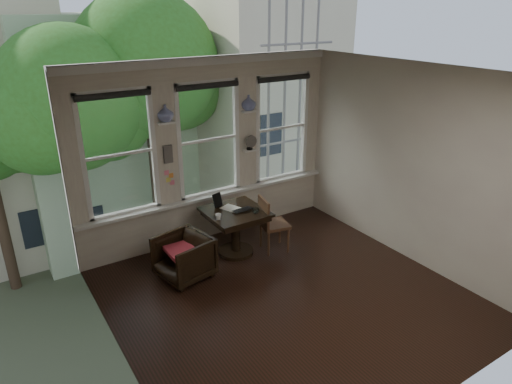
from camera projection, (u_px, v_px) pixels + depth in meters
ground at (287, 297)px, 6.27m from camera, size 4.50×4.50×0.00m
ceiling at (294, 74)px, 5.13m from camera, size 4.50×4.50×0.00m
wall_back at (208, 152)px, 7.45m from camera, size 4.50×0.00×4.50m
wall_front at (446, 281)px, 3.95m from camera, size 4.50×0.00×4.50m
wall_left at (111, 243)px, 4.57m from camera, size 0.00×4.50×4.50m
wall_right at (411, 165)px, 6.82m from camera, size 0.00×4.50×4.50m
window_left at (119, 154)px, 6.65m from camera, size 1.10×0.12×1.90m
window_center at (208, 140)px, 7.37m from camera, size 1.10×0.12×1.90m
window_right at (280, 128)px, 8.10m from camera, size 1.10×0.12×1.90m
shelf_left at (166, 122)px, 6.78m from camera, size 0.26×0.16×0.03m
shelf_right at (249, 111)px, 7.51m from camera, size 0.26×0.16×0.03m
intercom at (168, 154)px, 6.99m from camera, size 0.14×0.06×0.28m
sticky_notes at (169, 175)px, 7.13m from camera, size 0.16×0.01×0.24m
desk_fan at (250, 145)px, 7.71m from camera, size 0.20×0.20×0.24m
vase_left at (165, 113)px, 6.73m from camera, size 0.24×0.24×0.25m
vase_right at (249, 103)px, 7.45m from camera, size 0.24×0.24×0.25m
table at (236, 232)px, 7.24m from camera, size 0.90×0.90×0.75m
armchair_left at (184, 258)px, 6.60m from camera, size 0.84×0.83×0.65m
cushion_red at (183, 250)px, 6.56m from camera, size 0.45×0.45×0.06m
side_chair_right at (275, 224)px, 7.32m from camera, size 0.50×0.50×0.92m
laptop at (244, 211)px, 7.05m from camera, size 0.34×0.23×0.03m
mug at (218, 217)px, 6.79m from camera, size 0.12×0.12×0.09m
drinking_glass at (256, 211)px, 6.99m from camera, size 0.11×0.11×0.09m
tablet at (217, 200)px, 7.21m from camera, size 0.18×0.12×0.22m
papers at (231, 208)px, 7.18m from camera, size 0.32×0.36×0.00m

